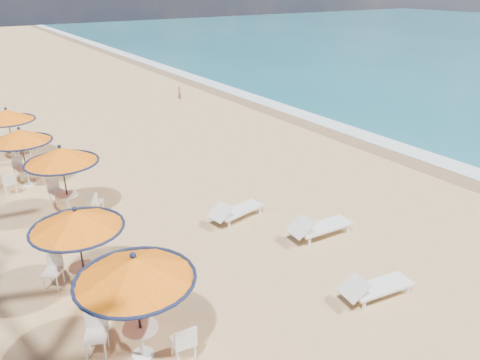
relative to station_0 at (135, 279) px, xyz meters
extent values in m
plane|color=tan|center=(5.15, -0.36, -1.82)|extent=(160.00, 160.00, 0.00)
cube|color=white|center=(14.45, 9.64, -1.82)|extent=(1.20, 140.00, 0.04)
cube|color=olive|center=(13.55, 9.64, -1.82)|extent=(1.40, 140.00, 0.02)
cylinder|color=black|center=(0.01, 0.00, -0.68)|extent=(0.05, 0.05, 2.29)
cone|color=orange|center=(0.01, 0.00, 0.22)|extent=(2.29, 2.29, 0.50)
torus|color=#111834|center=(0.01, 0.00, -0.01)|extent=(2.29, 2.29, 0.07)
sphere|color=#111834|center=(0.01, 0.00, 0.51)|extent=(0.12, 0.12, 0.12)
cylinder|color=silver|center=(0.01, 0.00, -1.14)|extent=(0.70, 0.70, 0.04)
cylinder|color=silver|center=(0.01, 0.00, -1.47)|extent=(0.08, 0.08, 0.70)
cylinder|color=black|center=(-0.30, 2.76, -0.75)|extent=(0.05, 0.05, 2.15)
cone|color=orange|center=(-0.30, 2.76, 0.09)|extent=(2.15, 2.15, 0.47)
torus|color=#111834|center=(-0.30, 2.76, -0.12)|extent=(2.15, 2.15, 0.07)
sphere|color=#111834|center=(-0.30, 2.76, 0.36)|extent=(0.11, 0.11, 0.11)
cylinder|color=silver|center=(-0.30, 2.76, -1.18)|extent=(0.65, 0.65, 0.04)
cylinder|color=silver|center=(-0.30, 2.76, -1.49)|extent=(0.07, 0.07, 0.65)
cylinder|color=black|center=(0.43, 7.05, -0.70)|extent=(0.05, 0.05, 2.24)
cone|color=orange|center=(0.43, 7.05, 0.18)|extent=(2.24, 2.24, 0.49)
torus|color=#111834|center=(0.43, 7.05, -0.05)|extent=(2.24, 2.24, 0.07)
sphere|color=#111834|center=(0.43, 7.05, 0.46)|extent=(0.12, 0.12, 0.12)
cylinder|color=silver|center=(0.43, 7.05, -1.16)|extent=(0.68, 0.68, 0.04)
cylinder|color=silver|center=(0.43, 7.05, -1.48)|extent=(0.08, 0.08, 0.68)
cylinder|color=black|center=(-0.20, 10.18, -0.76)|extent=(0.05, 0.05, 2.12)
cone|color=orange|center=(-0.20, 10.18, 0.07)|extent=(2.12, 2.12, 0.46)
torus|color=#111834|center=(-0.20, 10.18, -0.14)|extent=(2.12, 2.12, 0.06)
sphere|color=#111834|center=(-0.20, 10.18, 0.34)|extent=(0.11, 0.11, 0.11)
cylinder|color=silver|center=(-0.20, 10.18, -1.19)|extent=(0.65, 0.65, 0.04)
cylinder|color=silver|center=(-0.20, 10.18, -1.50)|extent=(0.07, 0.07, 0.65)
cylinder|color=black|center=(-0.14, 13.36, -0.75)|extent=(0.05, 0.05, 2.13)
cone|color=orange|center=(-0.14, 13.36, 0.08)|extent=(2.13, 2.13, 0.46)
torus|color=#111834|center=(-0.14, 13.36, -0.14)|extent=(2.13, 2.13, 0.06)
sphere|color=#111834|center=(-0.14, 13.36, 0.35)|extent=(0.11, 0.11, 0.11)
cylinder|color=silver|center=(-0.14, 13.36, -1.19)|extent=(0.65, 0.65, 0.04)
cylinder|color=silver|center=(-0.14, 13.36, -1.49)|extent=(0.07, 0.07, 0.65)
cube|color=silver|center=(5.43, -1.28, -1.56)|extent=(1.65, 0.79, 0.07)
cube|color=silver|center=(4.65, -1.17, -1.35)|extent=(0.60, 0.65, 0.39)
cube|color=silver|center=(5.43, -1.28, -1.71)|extent=(0.06, 0.06, 0.22)
cube|color=silver|center=(6.29, 1.59, -1.53)|extent=(1.77, 0.73, 0.07)
cube|color=silver|center=(5.42, 1.64, -1.31)|extent=(0.61, 0.66, 0.43)
cube|color=silver|center=(6.29, 1.59, -1.70)|extent=(0.06, 0.06, 0.24)
cube|color=silver|center=(4.83, 3.85, -1.55)|extent=(1.70, 0.88, 0.07)
cube|color=silver|center=(4.03, 3.70, -1.34)|extent=(0.64, 0.68, 0.40)
cube|color=silver|center=(4.83, 3.85, -1.70)|extent=(0.06, 0.06, 0.23)
imported|color=#875E45|center=(10.41, 19.24, -1.40)|extent=(0.24, 0.33, 0.85)
camera|label=1|loc=(-2.33, -7.09, 5.07)|focal=35.00mm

